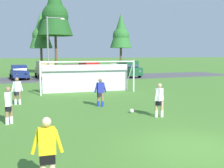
# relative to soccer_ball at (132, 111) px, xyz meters

# --- Properties ---
(ground_plane) EXTENTS (400.00, 400.00, 0.00)m
(ground_plane) POSITION_rel_soccer_ball_xyz_m (-0.44, 9.33, -0.11)
(ground_plane) COLOR #477A2D
(parking_lot_strip) EXTENTS (52.00, 8.40, 0.01)m
(parking_lot_strip) POSITION_rel_soccer_ball_xyz_m (-0.44, 21.88, -0.11)
(parking_lot_strip) COLOR #4C4C51
(parking_lot_strip) RESTS_ON ground
(soccer_ball) EXTENTS (0.22, 0.22, 0.22)m
(soccer_ball) POSITION_rel_soccer_ball_xyz_m (0.00, 0.00, 0.00)
(soccer_ball) COLOR white
(soccer_ball) RESTS_ON ground
(soccer_goal) EXTENTS (7.53, 2.44, 2.57)m
(soccer_goal) POSITION_rel_soccer_ball_xyz_m (0.15, 8.45, 1.18)
(soccer_goal) COLOR white
(soccer_goal) RESTS_ON ground
(referee) EXTENTS (0.73, 0.27, 1.64)m
(referee) POSITION_rel_soccer_ball_xyz_m (-5.31, -6.62, 0.71)
(referee) COLOR beige
(referee) RESTS_ON ground
(player_striker_near) EXTENTS (0.33, 0.71, 1.64)m
(player_striker_near) POSITION_rel_soccer_ball_xyz_m (-5.95, -0.09, 0.71)
(player_striker_near) COLOR #936B4C
(player_striker_near) RESTS_ON ground
(player_midfield_center) EXTENTS (0.72, 0.39, 1.64)m
(player_midfield_center) POSITION_rel_soccer_ball_xyz_m (-5.34, 4.75, 0.71)
(player_midfield_center) COLOR #936B4C
(player_midfield_center) RESTS_ON ground
(player_defender_far) EXTENTS (0.71, 0.40, 1.64)m
(player_defender_far) POSITION_rel_soccer_ball_xyz_m (0.83, -1.32, 0.71)
(player_defender_far) COLOR tan
(player_defender_far) RESTS_ON ground
(player_winger_left) EXTENTS (0.73, 0.30, 1.64)m
(player_winger_left) POSITION_rel_soccer_ball_xyz_m (-0.90, 2.31, 0.71)
(player_winger_left) COLOR #936B4C
(player_winger_left) RESTS_ON ground
(parked_car_slot_center_left) EXTENTS (2.16, 4.26, 1.72)m
(parked_car_slot_center_left) POSITION_rel_soccer_ball_xyz_m (-4.17, 22.53, 0.77)
(parked_car_slot_center_left) COLOR navy
(parked_car_slot_center_left) RESTS_ON ground
(parked_car_slot_center) EXTENTS (2.22, 4.64, 2.16)m
(parked_car_slot_center) POSITION_rel_soccer_ball_xyz_m (-1.02, 22.88, 1.00)
(parked_car_slot_center) COLOR tan
(parked_car_slot_center) RESTS_ON ground
(parked_car_slot_center_right) EXTENTS (2.15, 4.26, 1.72)m
(parked_car_slot_center_right) POSITION_rel_soccer_ball_xyz_m (2.17, 22.42, 0.77)
(parked_car_slot_center_right) COLOR maroon
(parked_car_slot_center_right) RESTS_ON ground
(parked_car_slot_right) EXTENTS (2.29, 4.68, 2.16)m
(parked_car_slot_right) POSITION_rel_soccer_ball_xyz_m (4.10, 20.74, 1.00)
(parked_car_slot_right) COLOR red
(parked_car_slot_right) RESTS_ON ground
(parked_car_slot_far_right) EXTENTS (2.15, 4.26, 1.72)m
(parked_car_slot_far_right) POSITION_rel_soccer_ball_xyz_m (8.64, 22.59, 0.77)
(parked_car_slot_far_right) COLOR silver
(parked_car_slot_far_right) RESTS_ON ground
(parked_car_slot_end) EXTENTS (2.25, 4.66, 2.16)m
(parked_car_slot_end) POSITION_rel_soccer_ball_xyz_m (9.46, 20.74, 1.00)
(parked_car_slot_end) COLOR #194C2D
(parked_car_slot_end) RESTS_ON ground
(tree_center_back) EXTENTS (3.56, 3.56, 9.48)m
(tree_center_back) POSITION_rel_soccer_ball_xyz_m (-0.17, 32.40, 6.40)
(tree_center_back) COLOR brown
(tree_center_back) RESTS_ON ground
(tree_mid_right) EXTENTS (5.22, 5.22, 13.91)m
(tree_mid_right) POSITION_rel_soccer_ball_xyz_m (1.63, 29.69, 9.46)
(tree_mid_right) COLOR brown
(tree_mid_right) RESTS_ON ground
(tree_right_edge) EXTENTS (3.68, 3.68, 9.81)m
(tree_right_edge) POSITION_rel_soccer_ball_xyz_m (12.82, 30.82, 6.63)
(tree_right_edge) COLOR brown
(tree_right_edge) RESTS_ON ground
(street_lamp) EXTENTS (2.00, 0.32, 6.87)m
(street_lamp) POSITION_rel_soccer_ball_xyz_m (-1.39, 16.80, 3.46)
(street_lamp) COLOR slate
(street_lamp) RESTS_ON ground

